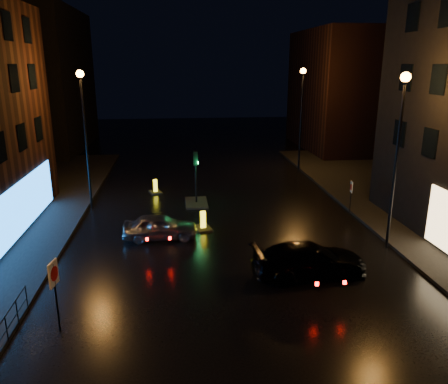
{
  "coord_description": "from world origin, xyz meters",
  "views": [
    {
      "loc": [
        -2.37,
        -12.91,
        8.74
      ],
      "look_at": [
        -0.17,
        7.05,
        2.8
      ],
      "focal_mm": 35.0,
      "sensor_mm": 36.0,
      "label": 1
    }
  ],
  "objects_px": {
    "traffic_signal": "(196,196)",
    "bollard_near": "(203,225)",
    "silver_hatchback": "(160,227)",
    "dark_sedan": "(309,260)",
    "road_sign_left": "(54,280)",
    "road_sign_right": "(351,190)",
    "bollard_far": "(155,190)"
  },
  "relations": [
    {
      "from": "road_sign_left",
      "to": "bollard_near",
      "type": "bearing_deg",
      "value": 68.64
    },
    {
      "from": "silver_hatchback",
      "to": "road_sign_left",
      "type": "distance_m",
      "value": 8.58
    },
    {
      "from": "dark_sedan",
      "to": "bollard_near",
      "type": "distance_m",
      "value": 7.23
    },
    {
      "from": "dark_sedan",
      "to": "road_sign_left",
      "type": "bearing_deg",
      "value": 102.81
    },
    {
      "from": "dark_sedan",
      "to": "road_sign_left",
      "type": "relative_size",
      "value": 1.91
    },
    {
      "from": "bollard_near",
      "to": "bollard_far",
      "type": "relative_size",
      "value": 1.05
    },
    {
      "from": "traffic_signal",
      "to": "bollard_near",
      "type": "height_order",
      "value": "traffic_signal"
    },
    {
      "from": "dark_sedan",
      "to": "road_sign_right",
      "type": "height_order",
      "value": "road_sign_right"
    },
    {
      "from": "bollard_near",
      "to": "road_sign_left",
      "type": "distance_m",
      "value": 10.6
    },
    {
      "from": "road_sign_right",
      "to": "road_sign_left",
      "type": "bearing_deg",
      "value": 46.22
    },
    {
      "from": "bollard_far",
      "to": "silver_hatchback",
      "type": "bearing_deg",
      "value": -104.08
    },
    {
      "from": "road_sign_left",
      "to": "road_sign_right",
      "type": "relative_size",
      "value": 1.28
    },
    {
      "from": "bollard_far",
      "to": "road_sign_right",
      "type": "xyz_separation_m",
      "value": [
        11.83,
        -5.79,
        1.3
      ]
    },
    {
      "from": "traffic_signal",
      "to": "bollard_near",
      "type": "distance_m",
      "value": 4.56
    },
    {
      "from": "bollard_near",
      "to": "road_sign_left",
      "type": "height_order",
      "value": "road_sign_left"
    },
    {
      "from": "dark_sedan",
      "to": "road_sign_right",
      "type": "relative_size",
      "value": 2.45
    },
    {
      "from": "road_sign_left",
      "to": "road_sign_right",
      "type": "height_order",
      "value": "road_sign_left"
    },
    {
      "from": "dark_sedan",
      "to": "bollard_far",
      "type": "relative_size",
      "value": 3.88
    },
    {
      "from": "traffic_signal",
      "to": "bollard_near",
      "type": "bearing_deg",
      "value": -88.17
    },
    {
      "from": "silver_hatchback",
      "to": "dark_sedan",
      "type": "distance_m",
      "value": 8.04
    },
    {
      "from": "bollard_far",
      "to": "road_sign_left",
      "type": "xyz_separation_m",
      "value": [
        -2.57,
        -16.31,
        1.72
      ]
    },
    {
      "from": "bollard_near",
      "to": "silver_hatchback",
      "type": "bearing_deg",
      "value": -168.66
    },
    {
      "from": "dark_sedan",
      "to": "road_sign_right",
      "type": "distance_m",
      "value": 8.93
    },
    {
      "from": "silver_hatchback",
      "to": "bollard_near",
      "type": "relative_size",
      "value": 2.85
    },
    {
      "from": "traffic_signal",
      "to": "silver_hatchback",
      "type": "xyz_separation_m",
      "value": [
        -2.14,
        -5.63,
        0.14
      ]
    },
    {
      "from": "road_sign_left",
      "to": "silver_hatchback",
      "type": "bearing_deg",
      "value": 78.08
    },
    {
      "from": "silver_hatchback",
      "to": "dark_sedan",
      "type": "xyz_separation_m",
      "value": [
        6.43,
        -4.83,
        0.07
      ]
    },
    {
      "from": "traffic_signal",
      "to": "road_sign_right",
      "type": "height_order",
      "value": "traffic_signal"
    },
    {
      "from": "bollard_near",
      "to": "dark_sedan",
      "type": "bearing_deg",
      "value": -68.75
    },
    {
      "from": "road_sign_left",
      "to": "dark_sedan",
      "type": "bearing_deg",
      "value": 27.55
    },
    {
      "from": "traffic_signal",
      "to": "road_sign_left",
      "type": "height_order",
      "value": "traffic_signal"
    },
    {
      "from": "silver_hatchback",
      "to": "bollard_far",
      "type": "bearing_deg",
      "value": 4.53
    }
  ]
}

